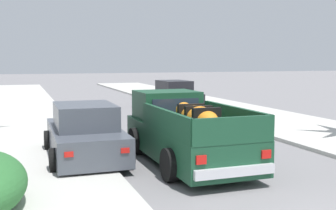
% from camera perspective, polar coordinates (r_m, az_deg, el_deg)
% --- Properties ---
extents(sidewalk_left, '(4.68, 60.00, 0.12)m').
position_cam_1_polar(sidewalk_left, '(16.22, -20.16, -3.65)').
color(sidewalk_left, beige).
rests_on(sidewalk_left, ground).
extents(sidewalk_right, '(4.68, 60.00, 0.12)m').
position_cam_1_polar(sidewalk_right, '(19.31, 13.43, -1.91)').
color(sidewalk_right, beige).
rests_on(sidewalk_right, ground).
extents(curb_left, '(0.16, 60.00, 0.10)m').
position_cam_1_polar(curb_left, '(16.23, -16.84, -3.56)').
color(curb_left, silver).
rests_on(curb_left, ground).
extents(curb_right, '(0.16, 60.00, 0.10)m').
position_cam_1_polar(curb_right, '(18.82, 11.03, -2.10)').
color(curb_right, silver).
rests_on(curb_right, ground).
extents(pickup_truck, '(2.22, 5.21, 1.80)m').
position_cam_1_polar(pickup_truck, '(11.18, 2.25, -3.65)').
color(pickup_truck, '#19472D').
rests_on(pickup_truck, ground).
extents(car_left_near, '(2.07, 4.28, 1.54)m').
position_cam_1_polar(car_left_near, '(11.64, -11.21, -3.87)').
color(car_left_near, '#474C56').
rests_on(car_left_near, ground).
extents(car_right_near, '(2.14, 4.31, 1.54)m').
position_cam_1_polar(car_right_near, '(23.85, 0.88, 1.35)').
color(car_right_near, black).
rests_on(car_right_near, ground).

